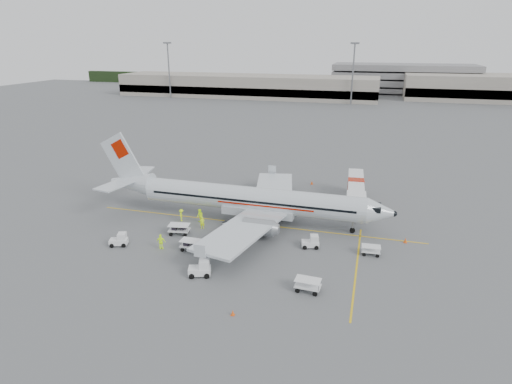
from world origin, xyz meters
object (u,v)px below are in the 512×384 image
(tug_mid, at_px, (199,268))
(tug_aft, at_px, (118,239))
(tug_fore, at_px, (310,241))
(aircraft, at_px, (252,183))
(jet_bridge, at_px, (355,193))
(belt_loader, at_px, (237,220))

(tug_mid, xyz_separation_m, tug_aft, (-11.90, 3.81, -0.09))
(tug_fore, relative_size, tug_mid, 0.88)
(aircraft, xyz_separation_m, jet_bridge, (12.86, 9.61, -3.37))
(tug_fore, height_order, tug_mid, tug_mid)
(belt_loader, xyz_separation_m, tug_fore, (9.89, -2.71, -0.41))
(jet_bridge, relative_size, tug_fore, 7.66)
(belt_loader, relative_size, tug_mid, 1.93)
(jet_bridge, height_order, belt_loader, jet_bridge)
(tug_mid, bearing_deg, aircraft, 66.93)
(belt_loader, xyz_separation_m, tug_mid, (-0.12, -12.11, -0.31))
(tug_fore, distance_m, tug_mid, 13.74)
(jet_bridge, xyz_separation_m, belt_loader, (-14.07, -12.47, -0.83))
(jet_bridge, relative_size, belt_loader, 3.51)
(jet_bridge, distance_m, tug_mid, 28.41)
(aircraft, height_order, tug_aft, aircraft)
(tug_mid, relative_size, tug_aft, 1.11)
(belt_loader, distance_m, tug_aft, 14.62)
(tug_fore, xyz_separation_m, tug_mid, (-10.01, -9.40, 0.10))
(tug_mid, distance_m, tug_aft, 12.50)
(tug_mid, bearing_deg, jet_bridge, 42.03)
(aircraft, distance_m, tug_mid, 15.70)
(aircraft, xyz_separation_m, belt_loader, (-1.21, -2.86, -4.20))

